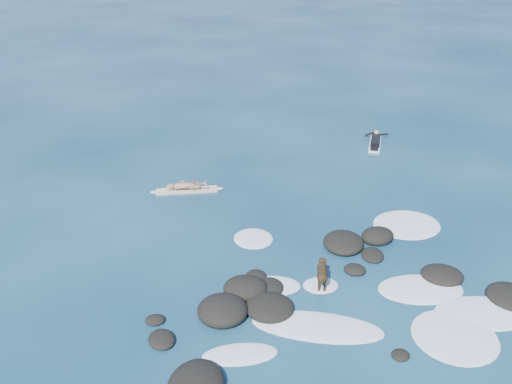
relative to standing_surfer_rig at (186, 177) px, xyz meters
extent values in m
plane|color=#0A2642|center=(4.29, -6.24, -0.68)|extent=(160.00, 160.00, 0.00)
ellipsoid|color=black|center=(2.15, -8.15, -0.57)|extent=(1.78, 1.77, 0.44)
ellipsoid|color=black|center=(6.01, -5.79, -0.62)|extent=(0.93, 1.10, 0.22)
ellipsoid|color=black|center=(9.34, -8.62, -0.58)|extent=(1.82, 1.87, 0.40)
ellipsoid|color=black|center=(7.79, -7.28, -0.57)|extent=(1.67, 1.58, 0.42)
ellipsoid|color=black|center=(1.96, -6.55, -0.61)|extent=(0.85, 0.95, 0.26)
ellipsoid|color=black|center=(0.55, -7.76, -0.61)|extent=(0.85, 0.77, 0.25)
ellipsoid|color=black|center=(5.22, -10.49, -0.63)|extent=(0.64, 0.62, 0.16)
ellipsoid|color=black|center=(0.78, -8.17, -0.52)|extent=(1.53, 1.54, 0.64)
ellipsoid|color=black|center=(5.23, -5.00, -0.55)|extent=(1.77, 1.91, 0.48)
ellipsoid|color=black|center=(6.53, -4.75, -0.54)|extent=(1.58, 1.50, 0.52)
ellipsoid|color=black|center=(5.17, -6.56, -0.61)|extent=(0.94, 0.92, 0.25)
ellipsoid|color=black|center=(1.56, -7.19, -0.53)|extent=(1.56, 1.43, 0.58)
ellipsoid|color=black|center=(-0.93, -9.06, -0.61)|extent=(0.95, 1.05, 0.25)
ellipsoid|color=black|center=(2.27, -7.15, -0.60)|extent=(1.21, 1.28, 0.29)
ellipsoid|color=black|center=(-1.12, -8.20, -0.62)|extent=(0.61, 0.54, 0.22)
ellipsoid|color=white|center=(2.21, -4.12, -0.67)|extent=(1.73, 1.79, 0.12)
ellipsoid|color=white|center=(3.35, -9.07, -0.67)|extent=(3.95, 2.40, 0.12)
ellipsoid|color=white|center=(7.55, -4.10, -0.67)|extent=(3.31, 2.06, 0.12)
ellipsoid|color=white|center=(7.94, -3.91, -0.67)|extent=(2.74, 2.50, 0.12)
ellipsoid|color=white|center=(2.42, -6.99, -0.67)|extent=(1.90, 1.34, 0.12)
ellipsoid|color=white|center=(1.09, -9.86, -0.67)|extent=(2.01, 0.89, 0.12)
ellipsoid|color=white|center=(6.96, -9.96, -0.67)|extent=(3.04, 3.06, 0.12)
ellipsoid|color=white|center=(8.27, -9.13, -0.67)|extent=(3.11, 1.98, 0.12)
ellipsoid|color=white|center=(6.88, -7.79, -0.67)|extent=(2.77, 1.82, 0.12)
ellipsoid|color=white|center=(3.90, -7.17, -0.67)|extent=(1.10, 0.90, 0.12)
cube|color=beige|center=(0.00, 0.00, -0.63)|extent=(2.51, 0.56, 0.08)
ellipsoid|color=beige|center=(1.25, -0.02, -0.63)|extent=(0.50, 0.29, 0.09)
ellipsoid|color=beige|center=(-1.25, 0.02, -0.63)|extent=(0.50, 0.29, 0.09)
imported|color=tan|center=(0.00, 0.00, 0.23)|extent=(0.40, 0.60, 1.63)
cube|color=white|center=(9.36, 3.96, -0.62)|extent=(1.35, 2.36, 0.08)
ellipsoid|color=white|center=(9.79, 5.04, -0.62)|extent=(0.45, 0.57, 0.09)
cube|color=black|center=(9.36, 3.96, -0.46)|extent=(0.92, 1.48, 0.23)
sphere|color=tan|center=(9.67, 4.72, -0.34)|extent=(0.32, 0.32, 0.24)
cylinder|color=black|center=(9.45, 4.98, -0.47)|extent=(0.59, 0.11, 0.26)
cylinder|color=black|center=(10.00, 4.76, -0.47)|extent=(0.48, 0.48, 0.26)
cube|color=black|center=(9.07, 3.22, -0.51)|extent=(0.55, 0.67, 0.15)
cylinder|color=black|center=(3.90, -7.27, -0.13)|extent=(0.45, 0.69, 0.31)
sphere|color=black|center=(3.97, -6.99, -0.13)|extent=(0.39, 0.39, 0.32)
sphere|color=black|center=(3.83, -7.55, -0.13)|extent=(0.35, 0.35, 0.29)
sphere|color=black|center=(4.01, -6.81, -0.03)|extent=(0.28, 0.28, 0.23)
cone|color=black|center=(4.04, -6.67, -0.04)|extent=(0.15, 0.17, 0.12)
cone|color=black|center=(3.95, -6.80, 0.07)|extent=(0.12, 0.10, 0.11)
cone|color=black|center=(4.07, -6.83, 0.07)|extent=(0.12, 0.10, 0.11)
cylinder|color=black|center=(3.87, -7.03, -0.47)|extent=(0.09, 0.09, 0.42)
cylinder|color=black|center=(4.03, -7.07, -0.47)|extent=(0.09, 0.09, 0.42)
cylinder|color=black|center=(3.77, -7.46, -0.47)|extent=(0.09, 0.09, 0.42)
cylinder|color=black|center=(3.93, -7.50, -0.47)|extent=(0.09, 0.09, 0.42)
cylinder|color=black|center=(3.80, -7.68, -0.08)|extent=(0.12, 0.31, 0.18)
camera|label=1|loc=(-0.06, -21.23, 9.73)|focal=40.00mm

